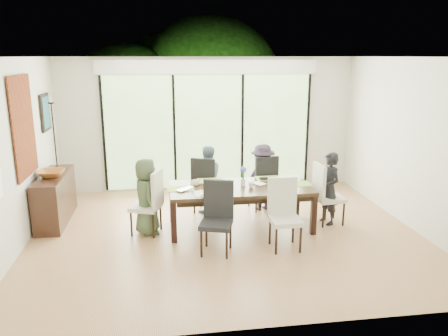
{
  "coord_description": "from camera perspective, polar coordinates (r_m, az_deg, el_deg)",
  "views": [
    {
      "loc": [
        -0.94,
        -6.34,
        2.72
      ],
      "look_at": [
        0.0,
        0.25,
        1.0
      ],
      "focal_mm": 35.0,
      "sensor_mm": 36.0,
      "label": 1
    }
  ],
  "objects": [
    {
      "name": "floor",
      "position": [
        6.96,
        0.29,
        -8.55
      ],
      "size": [
        6.0,
        5.0,
        0.01
      ],
      "primitive_type": "cube",
      "color": "#8F5B39",
      "rests_on": "ground"
    },
    {
      "name": "ceiling",
      "position": [
        6.41,
        0.33,
        14.36
      ],
      "size": [
        6.0,
        5.0,
        0.01
      ],
      "primitive_type": "cube",
      "color": "white",
      "rests_on": "wall_back"
    },
    {
      "name": "wall_back",
      "position": [
        9.0,
        -2.05,
        5.73
      ],
      "size": [
        6.0,
        0.02,
        2.7
      ],
      "primitive_type": "cube",
      "color": "beige",
      "rests_on": "floor"
    },
    {
      "name": "wall_front",
      "position": [
        4.17,
        5.39,
        -4.73
      ],
      "size": [
        6.0,
        0.02,
        2.7
      ],
      "primitive_type": "cube",
      "color": "white",
      "rests_on": "floor"
    },
    {
      "name": "wall_left",
      "position": [
        6.8,
        -25.65,
        1.44
      ],
      "size": [
        0.02,
        5.0,
        2.7
      ],
      "primitive_type": "cube",
      "color": "beige",
      "rests_on": "floor"
    },
    {
      "name": "wall_right",
      "position": [
        7.59,
        23.43,
        2.9
      ],
      "size": [
        0.02,
        5.0,
        2.7
      ],
      "primitive_type": "cube",
      "color": "beige",
      "rests_on": "floor"
    },
    {
      "name": "glass_doors",
      "position": [
        8.99,
        -2.01,
        4.74
      ],
      "size": [
        4.2,
        0.02,
        2.3
      ],
      "primitive_type": "cube",
      "color": "#598C3F",
      "rests_on": "wall_back"
    },
    {
      "name": "blinds_header",
      "position": [
        8.85,
        -2.08,
        13.06
      ],
      "size": [
        4.4,
        0.06,
        0.28
      ],
      "primitive_type": "cube",
      "color": "white",
      "rests_on": "wall_back"
    },
    {
      "name": "mullion_a",
      "position": [
        9.0,
        -15.45,
        4.24
      ],
      "size": [
        0.05,
        0.04,
        2.3
      ],
      "primitive_type": "cube",
      "color": "black",
      "rests_on": "wall_back"
    },
    {
      "name": "mullion_b",
      "position": [
        8.93,
        -6.49,
        4.6
      ],
      "size": [
        0.05,
        0.04,
        2.3
      ],
      "primitive_type": "cube",
      "color": "black",
      "rests_on": "wall_back"
    },
    {
      "name": "mullion_c",
      "position": [
        9.08,
        2.41,
        4.84
      ],
      "size": [
        0.05,
        0.04,
        2.3
      ],
      "primitive_type": "cube",
      "color": "black",
      "rests_on": "wall_back"
    },
    {
      "name": "mullion_d",
      "position": [
        9.43,
        10.84,
        4.96
      ],
      "size": [
        0.05,
        0.04,
        2.3
      ],
      "primitive_type": "cube",
      "color": "black",
      "rests_on": "wall_back"
    },
    {
      "name": "deck",
      "position": [
        10.17,
        -2.51,
        -1.34
      ],
      "size": [
        6.0,
        1.8,
        0.1
      ],
      "primitive_type": "cube",
      "color": "#4F3D21",
      "rests_on": "ground"
    },
    {
      "name": "rail_top",
      "position": [
        10.8,
        -2.97,
        2.88
      ],
      "size": [
        6.0,
        0.08,
        0.06
      ],
      "primitive_type": "cube",
      "color": "brown",
      "rests_on": "deck"
    },
    {
      "name": "foliage_left",
      "position": [
        11.64,
        -12.43,
        7.84
      ],
      "size": [
        3.2,
        3.2,
        3.2
      ],
      "primitive_type": "sphere",
      "color": "#14380F",
      "rests_on": "ground"
    },
    {
      "name": "foliage_mid",
      "position": [
        12.25,
        -1.85,
        10.17
      ],
      "size": [
        4.0,
        4.0,
        4.0
      ],
      "primitive_type": "sphere",
      "color": "#14380F",
      "rests_on": "ground"
    },
    {
      "name": "foliage_right",
      "position": [
        11.85,
        7.36,
        7.29
      ],
      "size": [
        2.8,
        2.8,
        2.8
      ],
      "primitive_type": "sphere",
      "color": "#14380F",
      "rests_on": "ground"
    },
    {
      "name": "foliage_far",
      "position": [
        12.89,
        -6.68,
        9.49
      ],
      "size": [
        3.6,
        3.6,
        3.6
      ],
      "primitive_type": "sphere",
      "color": "#14380F",
      "rests_on": "ground"
    },
    {
      "name": "table_top",
      "position": [
        6.96,
        2.16,
        -2.64
      ],
      "size": [
        2.24,
        1.03,
        0.06
      ],
      "primitive_type": "cube",
      "color": "black",
      "rests_on": "floor"
    },
    {
      "name": "table_apron",
      "position": [
        6.98,
        2.15,
        -3.3
      ],
      "size": [
        2.05,
        0.84,
        0.09
      ],
      "primitive_type": "cube",
      "color": "black",
      "rests_on": "floor"
    },
    {
      "name": "table_leg_fl",
      "position": [
        6.56,
        -6.58,
        -7.03
      ],
      "size": [
        0.08,
        0.08,
        0.64
      ],
      "primitive_type": "cube",
      "color": "black",
      "rests_on": "floor"
    },
    {
      "name": "table_leg_fr",
      "position": [
        6.95,
        11.62,
        -6.01
      ],
      "size": [
        0.08,
        0.08,
        0.64
      ],
      "primitive_type": "cube",
      "color": "black",
      "rests_on": "floor"
    },
    {
      "name": "table_leg_bl",
      "position": [
        7.37,
        -6.78,
        -4.6
      ],
      "size": [
        0.08,
        0.08,
        0.64
      ],
      "primitive_type": "cube",
      "color": "black",
      "rests_on": "floor"
    },
    {
      "name": "table_leg_br",
      "position": [
        7.71,
        9.5,
        -3.82
      ],
      "size": [
        0.08,
        0.08,
        0.64
      ],
      "primitive_type": "cube",
      "color": "black",
      "rests_on": "floor"
    },
    {
      "name": "chair_left_end",
      "position": [
        6.91,
        -10.23,
        -4.38
      ],
      "size": [
        0.54,
        0.54,
        1.03
      ],
      "primitive_type": null,
      "rotation": [
        0.0,
        0.0,
        -1.89
      ],
      "color": "silver",
      "rests_on": "floor"
    },
    {
      "name": "chair_right_end",
      "position": [
        7.41,
        13.66,
        -3.26
      ],
      "size": [
        0.45,
        0.45,
        1.03
      ],
      "primitive_type": null,
      "rotation": [
        0.0,
        0.0,
        1.63
      ],
      "color": "silver",
      "rests_on": "floor"
    },
    {
      "name": "chair_far_left",
      "position": [
        7.75,
        -2.25,
        -2.07
      ],
      "size": [
        0.57,
        0.57,
        1.03
      ],
      "primitive_type": null,
      "rotation": [
        0.0,
        0.0,
        2.71
      ],
      "color": "black",
      "rests_on": "floor"
    },
    {
      "name": "chair_far_right",
      "position": [
        7.91,
        4.98,
        -1.77
      ],
      "size": [
        0.5,
        0.5,
        1.03
      ],
      "primitive_type": null,
      "rotation": [
        0.0,
        0.0,
        3.31
      ],
      "color": "black",
      "rests_on": "floor"
    },
    {
      "name": "chair_near_left",
      "position": [
        6.12,
        -1.04,
        -6.63
      ],
      "size": [
        0.54,
        0.54,
        1.03
      ],
      "primitive_type": null,
      "rotation": [
        0.0,
        0.0,
        -0.3
      ],
      "color": "black",
      "rests_on": "floor"
    },
    {
      "name": "chair_near_right",
      "position": [
        6.32,
        8.06,
        -6.1
      ],
      "size": [
        0.43,
        0.43,
        1.03
      ],
      "primitive_type": null,
      "rotation": [
        0.0,
        0.0,
        0.01
      ],
      "color": "beige",
      "rests_on": "floor"
    },
    {
      "name": "person_left_end",
      "position": [
        6.88,
        -10.09,
        -3.67
      ],
      "size": [
        0.47,
        0.63,
        1.2
      ],
      "primitive_type": "imported",
      "rotation": [
        0.0,
        0.0,
        1.79
      ],
      "color": "#3C4D33",
      "rests_on": "floor"
    },
    {
      "name": "person_right_end",
      "position": [
        7.38,
        13.55,
        -2.61
      ],
      "size": [
        0.48,
        0.63,
        1.2
      ],
      "primitive_type": "imported",
      "rotation": [
        0.0,
        0.0,
        -1.32
      ],
      "color": "black",
      "rests_on": "floor"
    },
    {
      "name": "person_far_left",
      "position": [
        7.7,
        -2.24,
        -1.48
      ],
      "size": [
        0.62,
        0.45,
        1.2
      ],
      "primitive_type": "imported",
      "rotation": [
        0.0,
        0.0,
        3.32
      ],
      "color": "slate",
      "rests_on": "floor"
    },
    {
      "name": "person_far_right",
      "position": [
        7.86,
        5.03,
        -1.19
      ],
      "size": [
        0.62,
        0.46,
        1.2
      ],
      "primitive_type": "imported",
      "rotation": [
        0.0,
        0.0,
        3.35
      ],
      "color": "#2C2132",
      "rests_on": "floor"
    },
    {
      "name": "placemat_left",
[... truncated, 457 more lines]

